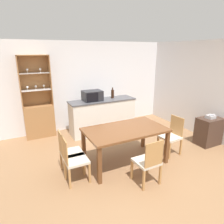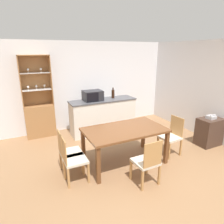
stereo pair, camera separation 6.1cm
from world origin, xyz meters
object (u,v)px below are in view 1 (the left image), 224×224
dining_chair_side_left_near (74,160)px  microwave (92,96)px  wine_bottle (113,94)px  side_cabinet (208,131)px  dining_chair_side_left_far (69,153)px  telephone (211,117)px  display_cabinet (39,115)px  dining_chair_side_right_near (171,136)px  dining_chair_head_near (148,162)px  dining_table (125,133)px

dining_chair_side_left_near → microwave: 2.31m
dining_chair_side_left_near → wine_bottle: wine_bottle is taller
wine_bottle → side_cabinet: wine_bottle is taller
dining_chair_side_left_far → side_cabinet: size_ratio=1.26×
telephone → side_cabinet: bearing=26.2°
display_cabinet → dining_chair_side_left_near: 2.40m
display_cabinet → dining_chair_side_right_near: size_ratio=2.52×
microwave → side_cabinet: (2.34, -1.96, -0.76)m
microwave → dining_chair_head_near: bearing=-89.6°
wine_bottle → dining_chair_side_right_near: bearing=-74.8°
dining_chair_side_right_near → dining_chair_side_left_far: 2.30m
microwave → telephone: bearing=-40.3°
dining_table → microwave: (-0.02, 1.76, 0.43)m
wine_bottle → telephone: wine_bottle is taller
dining_chair_side_left_far → telephone: bearing=85.5°
side_cabinet → telephone: bearing=-153.8°
dining_chair_head_near → wine_bottle: (0.62, 2.58, 0.66)m
display_cabinet → dining_chair_head_near: (1.40, -3.03, -0.19)m
dining_chair_side_right_near → dining_chair_side_left_far: bearing=78.6°
dining_chair_head_near → wine_bottle: 2.73m
wine_bottle → telephone: (1.69, -1.99, -0.36)m
dining_chair_head_near → dining_chair_side_left_near: same height
dining_chair_head_near → dining_chair_side_left_near: bearing=149.1°
dining_chair_side_left_near → dining_chair_head_near: bearing=61.1°
wine_bottle → display_cabinet: bearing=167.3°
dining_chair_side_left_far → dining_chair_side_left_near: bearing=1.2°
dining_table → dining_chair_side_left_near: 1.17m
dining_chair_side_left_far → telephone: size_ratio=4.41×
dining_table → side_cabinet: bearing=-4.8°
dining_table → dining_chair_side_right_near: 1.17m
wine_bottle → dining_chair_side_left_near: bearing=-132.3°
dining_chair_side_left_near → telephone: dining_chair_side_left_near is taller
dining_chair_side_right_near → dining_chair_side_left_near: bearing=85.8°
side_cabinet → dining_chair_side_right_near: bearing=177.3°
display_cabinet → dining_chair_side_right_near: bearing=-43.2°
microwave → dining_chair_side_left_near: bearing=-120.5°
dining_chair_side_right_near → telephone: (1.17, -0.06, 0.30)m
display_cabinet → dining_table: display_cabinet is taller
display_cabinet → dining_table: 2.64m
display_cabinet → dining_chair_head_near: size_ratio=2.52×
display_cabinet → dining_chair_side_left_near: bearing=-83.9°
display_cabinet → wine_bottle: display_cabinet is taller
dining_table → dining_chair_side_left_near: dining_chair_side_left_near is taller
side_cabinet → dining_chair_side_left_far: bearing=174.4°
telephone → dining_chair_side_left_near: bearing=179.0°
display_cabinet → dining_chair_side_left_near: size_ratio=2.52×
display_cabinet → wine_bottle: (2.01, -0.45, 0.47)m
display_cabinet → dining_chair_side_left_far: 2.12m
microwave → wine_bottle: bearing=2.0°
dining_chair_side_left_near → dining_chair_side_right_near: bearing=90.9°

